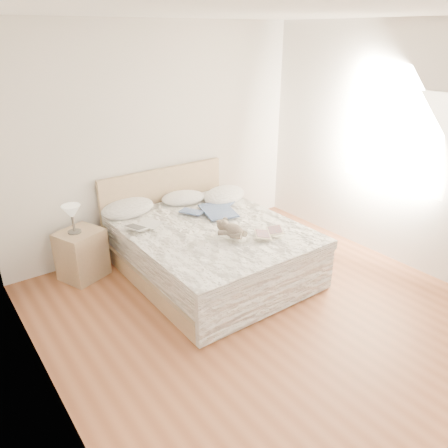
{
  "coord_description": "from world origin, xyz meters",
  "views": [
    {
      "loc": [
        -2.47,
        -2.49,
        2.56
      ],
      "look_at": [
        0.12,
        1.05,
        0.62
      ],
      "focal_mm": 35.0,
      "sensor_mm": 36.0,
      "label": 1
    }
  ],
  "objects_px": {
    "teddy_bear": "(233,235)",
    "photo_book": "(143,226)",
    "table_lamp": "(72,213)",
    "bed": "(208,248)",
    "nightstand": "(82,254)",
    "childrens_book": "(269,233)"
  },
  "relations": [
    {
      "from": "table_lamp",
      "to": "bed",
      "type": "bearing_deg",
      "value": -30.89
    },
    {
      "from": "teddy_bear",
      "to": "bed",
      "type": "bearing_deg",
      "value": 72.83
    },
    {
      "from": "nightstand",
      "to": "teddy_bear",
      "type": "relative_size",
      "value": 1.88
    },
    {
      "from": "teddy_bear",
      "to": "photo_book",
      "type": "bearing_deg",
      "value": 112.71
    },
    {
      "from": "table_lamp",
      "to": "childrens_book",
      "type": "xyz_separation_m",
      "value": [
        1.59,
        -1.37,
        -0.16
      ]
    },
    {
      "from": "table_lamp",
      "to": "childrens_book",
      "type": "height_order",
      "value": "table_lamp"
    },
    {
      "from": "photo_book",
      "to": "nightstand",
      "type": "bearing_deg",
      "value": 121.56
    },
    {
      "from": "nightstand",
      "to": "photo_book",
      "type": "relative_size",
      "value": 1.57
    },
    {
      "from": "childrens_book",
      "to": "teddy_bear",
      "type": "distance_m",
      "value": 0.39
    },
    {
      "from": "nightstand",
      "to": "photo_book",
      "type": "height_order",
      "value": "photo_book"
    },
    {
      "from": "teddy_bear",
      "to": "table_lamp",
      "type": "bearing_deg",
      "value": 119.71
    },
    {
      "from": "table_lamp",
      "to": "photo_book",
      "type": "bearing_deg",
      "value": -35.37
    },
    {
      "from": "photo_book",
      "to": "teddy_bear",
      "type": "distance_m",
      "value": 1.01
    },
    {
      "from": "nightstand",
      "to": "bed",
      "type": "bearing_deg",
      "value": -31.65
    },
    {
      "from": "photo_book",
      "to": "teddy_bear",
      "type": "bearing_deg",
      "value": -73.19
    },
    {
      "from": "bed",
      "to": "childrens_book",
      "type": "distance_m",
      "value": 0.78
    },
    {
      "from": "nightstand",
      "to": "childrens_book",
      "type": "relative_size",
      "value": 1.62
    },
    {
      "from": "childrens_book",
      "to": "teddy_bear",
      "type": "height_order",
      "value": "teddy_bear"
    },
    {
      "from": "bed",
      "to": "childrens_book",
      "type": "bearing_deg",
      "value": -60.79
    },
    {
      "from": "photo_book",
      "to": "teddy_bear",
      "type": "height_order",
      "value": "teddy_bear"
    },
    {
      "from": "bed",
      "to": "nightstand",
      "type": "relative_size",
      "value": 3.83
    },
    {
      "from": "bed",
      "to": "photo_book",
      "type": "height_order",
      "value": "bed"
    }
  ]
}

